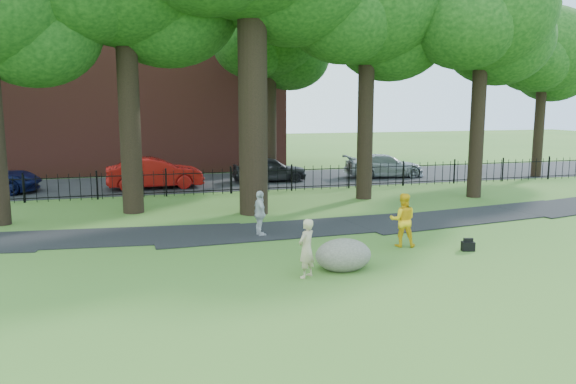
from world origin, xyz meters
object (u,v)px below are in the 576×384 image
object	(u,v)px
man	(403,220)
red_sedan	(155,173)
woman	(306,248)
boulder	(343,253)

from	to	relation	value
man	red_sedan	distance (m)	15.20
man	red_sedan	bearing A→B (deg)	-43.52
woman	man	world-z (taller)	man
red_sedan	woman	bearing A→B (deg)	-172.12
man	woman	bearing A→B (deg)	50.33
boulder	red_sedan	size ratio (longest dim) A/B	0.32
woman	boulder	size ratio (longest dim) A/B	1.00
red_sedan	man	bearing A→B (deg)	-156.82
boulder	red_sedan	world-z (taller)	red_sedan
woman	boulder	bearing A→B (deg)	161.08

